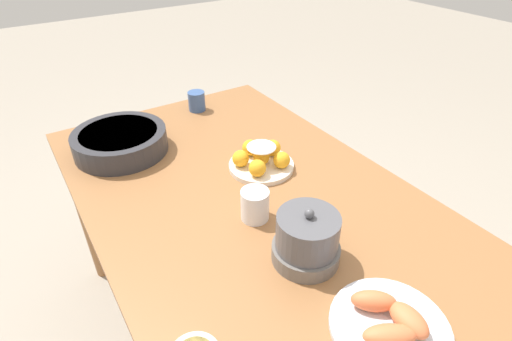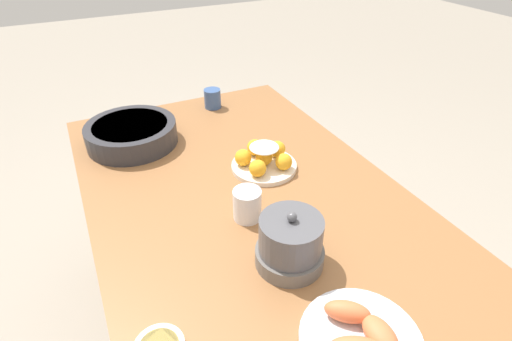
% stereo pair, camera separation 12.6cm
% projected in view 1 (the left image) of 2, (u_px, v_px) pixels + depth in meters
% --- Properties ---
extents(ground_plane, '(12.00, 12.00, 0.00)m').
position_uv_depth(ground_plane, '(252.00, 341.00, 1.65)').
color(ground_plane, '#9E9384').
extents(dining_table, '(1.51, 0.92, 0.76)m').
position_uv_depth(dining_table, '(250.00, 218.00, 1.27)').
color(dining_table, '#936038').
rests_on(dining_table, ground_plane).
extents(cake_plate, '(0.22, 0.22, 0.09)m').
position_uv_depth(cake_plate, '(261.00, 159.00, 1.33)').
color(cake_plate, silver).
rests_on(cake_plate, dining_table).
extents(serving_bowl, '(0.33, 0.33, 0.08)m').
position_uv_depth(serving_bowl, '(120.00, 141.00, 1.41)').
color(serving_bowl, '#2D2D33').
rests_on(serving_bowl, dining_table).
extents(seafood_platter, '(0.25, 0.25, 0.06)m').
position_uv_depth(seafood_platter, '(389.00, 324.00, 0.83)').
color(seafood_platter, silver).
rests_on(seafood_platter, dining_table).
extents(cup_near, '(0.07, 0.07, 0.08)m').
position_uv_depth(cup_near, '(197.00, 101.00, 1.70)').
color(cup_near, '#38568E').
rests_on(cup_near, dining_table).
extents(cup_far, '(0.08, 0.08, 0.09)m').
position_uv_depth(cup_far, '(255.00, 205.00, 1.11)').
color(cup_far, white).
rests_on(cup_far, dining_table).
extents(warming_pot, '(0.17, 0.17, 0.16)m').
position_uv_depth(warming_pot, '(307.00, 239.00, 0.97)').
color(warming_pot, '#66605B').
rests_on(warming_pot, dining_table).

